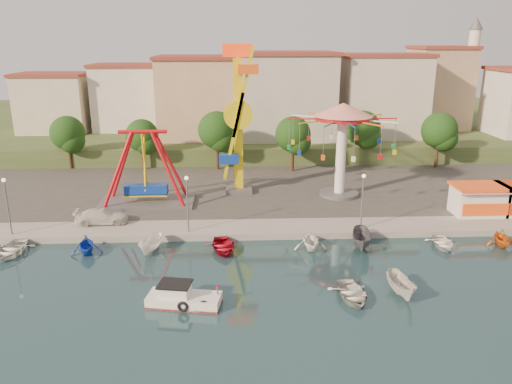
{
  "coord_description": "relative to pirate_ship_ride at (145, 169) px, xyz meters",
  "views": [
    {
      "loc": [
        -3.65,
        -30.06,
        17.62
      ],
      "look_at": [
        -1.74,
        14.0,
        4.0
      ],
      "focal_mm": 35.0,
      "sensor_mm": 36.0,
      "label": 1
    }
  ],
  "objects": [
    {
      "name": "ground",
      "position": [
        13.15,
        -21.36,
        -4.39
      ],
      "size": [
        200.0,
        200.0,
        0.0
      ],
      "primitive_type": "plane",
      "color": "#16363C",
      "rests_on": "ground"
    },
    {
      "name": "quay_deck",
      "position": [
        13.15,
        40.64,
        -4.09
      ],
      "size": [
        200.0,
        100.0,
        0.6
      ],
      "primitive_type": "cube",
      "color": "#9E998E",
      "rests_on": "ground"
    },
    {
      "name": "asphalt_pad",
      "position": [
        13.15,
        8.64,
        -3.79
      ],
      "size": [
        90.0,
        28.0,
        0.01
      ],
      "primitive_type": "cube",
      "color": "#4C4944",
      "rests_on": "quay_deck"
    },
    {
      "name": "hill_terrace",
      "position": [
        13.15,
        45.64,
        -2.89
      ],
      "size": [
        200.0,
        60.0,
        3.0
      ],
      "primitive_type": "cube",
      "color": "#384C26",
      "rests_on": "ground"
    },
    {
      "name": "pirate_ship_ride",
      "position": [
        0.0,
        0.0,
        0.0
      ],
      "size": [
        10.0,
        5.0,
        8.0
      ],
      "color": "#59595E",
      "rests_on": "quay_deck"
    },
    {
      "name": "kamikaze_tower",
      "position": [
        10.03,
        3.77,
        4.2
      ],
      "size": [
        3.81,
        3.1,
        16.5
      ],
      "color": "#59595E",
      "rests_on": "quay_deck"
    },
    {
      "name": "wave_swinger",
      "position": [
        21.21,
        1.96,
        3.8
      ],
      "size": [
        11.6,
        11.6,
        10.4
      ],
      "color": "#59595E",
      "rests_on": "quay_deck"
    },
    {
      "name": "booth_left",
      "position": [
        33.93,
        -4.87,
        -2.23
      ],
      "size": [
        5.4,
        3.78,
        3.08
      ],
      "color": "white",
      "rests_on": "quay_deck"
    },
    {
      "name": "lamp_post_0",
      "position": [
        -10.85,
        -8.36,
        -1.29
      ],
      "size": [
        0.14,
        0.14,
        5.0
      ],
      "primitive_type": "cylinder",
      "color": "#59595E",
      "rests_on": "quay_deck"
    },
    {
      "name": "lamp_post_1",
      "position": [
        5.15,
        -8.36,
        -1.29
      ],
      "size": [
        0.14,
        0.14,
        5.0
      ],
      "primitive_type": "cylinder",
      "color": "#59595E",
      "rests_on": "quay_deck"
    },
    {
      "name": "lamp_post_2",
      "position": [
        21.15,
        -8.36,
        -1.29
      ],
      "size": [
        0.14,
        0.14,
        5.0
      ],
      "primitive_type": "cylinder",
      "color": "#59595E",
      "rests_on": "quay_deck"
    },
    {
      "name": "tree_0",
      "position": [
        -12.85,
        15.62,
        1.08
      ],
      "size": [
        4.6,
        4.6,
        7.19
      ],
      "color": "#382314",
      "rests_on": "quay_deck"
    },
    {
      "name": "tree_1",
      "position": [
        -2.85,
        14.88,
        0.81
      ],
      "size": [
        4.35,
        4.35,
        6.8
      ],
      "color": "#382314",
      "rests_on": "quay_deck"
    },
    {
      "name": "tree_2",
      "position": [
        7.15,
        14.45,
        1.52
      ],
      "size": [
        5.02,
        5.02,
        7.85
      ],
      "color": "#382314",
      "rests_on": "quay_deck"
    },
    {
      "name": "tree_3",
      "position": [
        17.15,
        13.0,
        1.16
      ],
      "size": [
        4.68,
        4.68,
        7.32
      ],
      "color": "#382314",
      "rests_on": "quay_deck"
    },
    {
      "name": "tree_4",
      "position": [
        27.15,
        16.0,
        1.35
      ],
      "size": [
        4.86,
        4.86,
        7.6
      ],
      "color": "#382314",
      "rests_on": "quay_deck"
    },
    {
      "name": "tree_5",
      "position": [
        37.15,
        14.18,
        1.31
      ],
      "size": [
        4.83,
        4.83,
        7.54
      ],
      "color": "#382314",
      "rests_on": "quay_deck"
    },
    {
      "name": "building_0",
      "position": [
        -20.22,
        24.71,
        4.54
      ],
      "size": [
        9.26,
        9.53,
        11.87
      ],
      "primitive_type": "cube",
      "color": "beige",
      "rests_on": "hill_terrace"
    },
    {
      "name": "building_1",
      "position": [
        -8.17,
        30.02,
        2.92
      ],
      "size": [
        12.33,
        9.01,
        8.63
      ],
      "primitive_type": "cube",
      "color": "silver",
      "rests_on": "hill_terrace"
    },
    {
      "name": "building_2",
      "position": [
        4.97,
        30.6,
        4.22
      ],
      "size": [
        11.95,
        9.28,
        11.23
      ],
      "primitive_type": "cube",
      "color": "tan",
      "rests_on": "hill_terrace"
    },
    {
      "name": "building_3",
      "position": [
        18.76,
        27.44,
        3.2
      ],
      "size": [
        12.59,
        10.5,
        9.2
      ],
      "primitive_type": "cube",
      "color": "beige",
      "rests_on": "hill_terrace"
    },
    {
      "name": "building_4",
      "position": [
        32.22,
        30.84,
        3.22
      ],
      "size": [
        10.75,
        9.23,
        9.24
      ],
      "primitive_type": "cube",
      "color": "beige",
      "rests_on": "hill_terrace"
    },
    {
      "name": "building_5",
      "position": [
        45.52,
        28.97,
        4.21
      ],
      "size": [
        12.77,
        10.96,
        11.21
      ],
      "primitive_type": "cube",
      "color": "tan",
      "rests_on": "hill_terrace"
    },
    {
      "name": "minaret",
      "position": [
        49.15,
        32.64,
        8.15
      ],
      "size": [
        2.8,
        2.8,
        18.0
      ],
      "color": "silver",
      "rests_on": "hill_terrace"
    },
    {
      "name": "cabin_motorboat",
      "position": [
        5.75,
        -20.63,
        -3.92
      ],
      "size": [
        5.27,
        2.73,
        1.77
      ],
      "rotation": [
        0.0,
        0.0,
        -0.17
      ],
      "color": "white",
      "rests_on": "ground"
    },
    {
      "name": "rowboat_a",
      "position": [
        17.64,
        -20.29,
        -3.98
      ],
      "size": [
        3.21,
        4.26,
        0.83
      ],
      "primitive_type": "imported",
      "rotation": [
        0.0,
        0.0,
        0.09
      ],
      "color": "silver",
      "rests_on": "ground"
    },
    {
      "name": "skiff",
      "position": [
        21.24,
        -19.95,
        -3.66
      ],
      "size": [
        1.72,
        3.88,
        1.46
      ],
      "primitive_type": "imported",
      "rotation": [
        0.0,
        0.0,
        0.08
      ],
      "color": "silver",
      "rests_on": "ground"
    },
    {
      "name": "van",
      "position": [
        -3.34,
        -5.92,
        -3.08
      ],
      "size": [
        5.03,
        2.35,
        1.42
      ],
      "primitive_type": "imported",
      "rotation": [
        0.0,
        0.0,
        1.65
      ],
      "color": "silver",
      "rests_on": "quay_deck"
    },
    {
      "name": "moored_boat_0",
      "position": [
        -9.65,
        -11.56,
        -3.96
      ],
      "size": [
        3.12,
        4.3,
        0.88
      ],
      "primitive_type": "imported",
      "rotation": [
        0.0,
        0.0,
        -0.02
      ],
      "color": "silver",
      "rests_on": "ground"
    },
    {
      "name": "moored_boat_1",
      "position": [
        -3.28,
        -11.56,
        -3.59
      ],
      "size": [
        3.36,
        3.65,
        1.61
      ],
      "primitive_type": "imported",
      "rotation": [
        0.0,
        0.0,
        0.27
      ],
      "color": "#153EBE",
      "rests_on": "ground"
    },
    {
      "name": "moored_boat_2",
      "position": [
        2.23,
        -11.56,
        -3.7
      ],
      "size": [
        2.27,
        3.83,
        1.39
      ],
      "primitive_type": "imported",
      "rotation": [
        0.0,
        0.0,
        -0.27
      ],
      "color": "white",
      "rests_on": "ground"
    },
    {
      "name": "moored_boat_3",
      "position": [
        8.37,
        -11.56,
        -3.98
      ],
      "size": [
        3.42,
        4.41,
        0.84
      ],
      "primitive_type": "imported",
      "rotation": [
        0.0,
        0.0,
        0.14
      ],
      "color": "#A90D20",
      "rests_on": "ground"
    },
    {
      "name": "moored_boat_4",
      "position": [
        15.97,
        -11.56,
        -3.53
      ],
      "size": [
        2.88,
        3.32,
        1.73
      ],
      "primitive_type": "imported",
      "rotation": [
        0.0,
        0.0,
        -0.01
      ],
      "color": "white",
      "rests_on": "ground"
    },
    {
      "name": "moored_boat_5",
      "position": [
        20.47,
        -11.56,
        -3.58
      ],
      "size": [
        2.37,
        4.46,
        1.63
      ],
      "primitive_type": "imported",
      "rotation": [
        0.0,
        0.0,
        -0.19
      ],
      "color": "#525256",
      "rests_on": "ground"
    },
    {
      "name": "moored_boat_6",
      "position": [
        27.7,
        -11.56,
        -4.03
      ],
      "size": [
        2.86,
        3.76,
        0.73
      ],
      "primitive_type": "imported",
      "rotation": [
        0.0,
        0.0,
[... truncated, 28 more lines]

